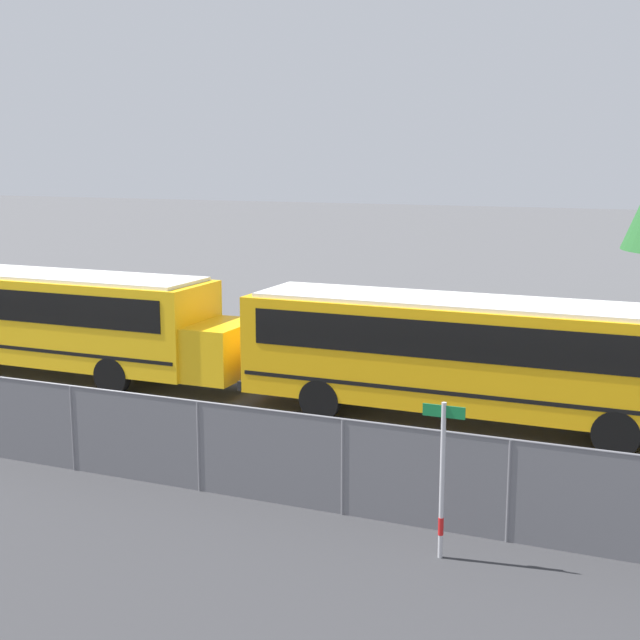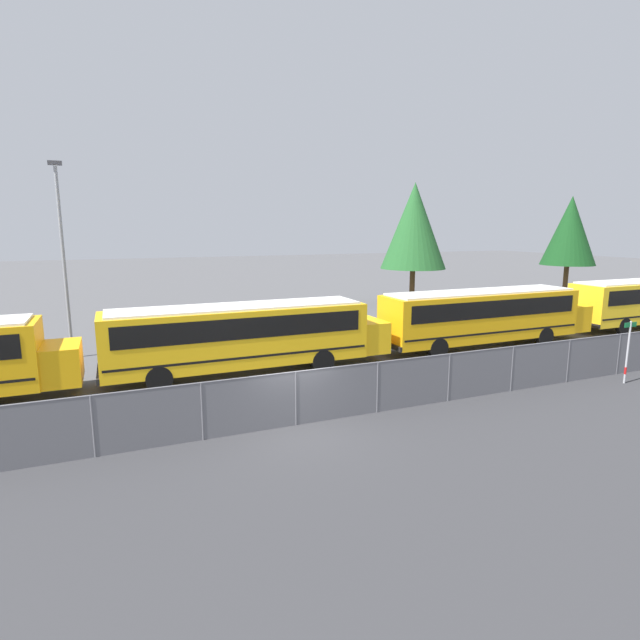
# 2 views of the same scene
# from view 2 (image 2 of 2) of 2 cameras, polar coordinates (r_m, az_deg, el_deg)

# --- Properties ---
(ground_plane) EXTENTS (200.00, 200.00, 0.00)m
(ground_plane) POSITION_cam_2_polar(r_m,az_deg,el_deg) (16.86, -2.74, -11.92)
(ground_plane) COLOR #4C4C4F
(road_strip) EXTENTS (112.90, 12.00, 0.01)m
(road_strip) POSITION_cam_2_polar(r_m,az_deg,el_deg) (12.01, 7.85, -21.93)
(road_strip) COLOR #333335
(road_strip) RESTS_ON ground_plane
(fence) EXTENTS (78.97, 0.07, 1.85)m
(fence) POSITION_cam_2_polar(r_m,az_deg,el_deg) (16.52, -2.77, -8.89)
(fence) COLOR #9EA0A5
(fence) RESTS_ON ground_plane
(school_bus_2) EXTENTS (12.84, 2.57, 3.11)m
(school_bus_2) POSITION_cam_2_polar(r_m,az_deg,el_deg) (22.24, -8.58, -1.46)
(school_bus_2) COLOR yellow
(school_bus_2) RESTS_ON ground_plane
(school_bus_3) EXTENTS (12.84, 2.57, 3.11)m
(school_bus_3) POSITION_cam_2_polar(r_m,az_deg,el_deg) (28.47, 18.33, 0.73)
(school_bus_3) COLOR #EDA80F
(school_bus_3) RESTS_ON ground_plane
(street_sign) EXTENTS (0.70, 0.09, 2.66)m
(street_sign) POSITION_cam_2_polar(r_m,az_deg,el_deg) (24.35, 31.72, -2.97)
(street_sign) COLOR #B7B7BC
(street_sign) RESTS_ON ground_plane
(light_pole) EXTENTS (0.60, 0.24, 9.53)m
(light_pole) POSITION_cam_2_polar(r_m,az_deg,el_deg) (27.36, -27.28, 6.67)
(light_pole) COLOR gray
(light_pole) RESTS_ON ground_plane
(tree_0) EXTENTS (5.36, 5.36, 10.07)m
(tree_0) POSITION_cam_2_polar(r_m,az_deg,el_deg) (42.31, 10.70, 10.50)
(tree_0) COLOR #51381E
(tree_0) RESTS_ON ground_plane
(tree_1) EXTENTS (4.85, 4.85, 9.33)m
(tree_1) POSITION_cam_2_polar(r_m,az_deg,el_deg) (52.27, 26.66, 9.09)
(tree_1) COLOR #51381E
(tree_1) RESTS_ON ground_plane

